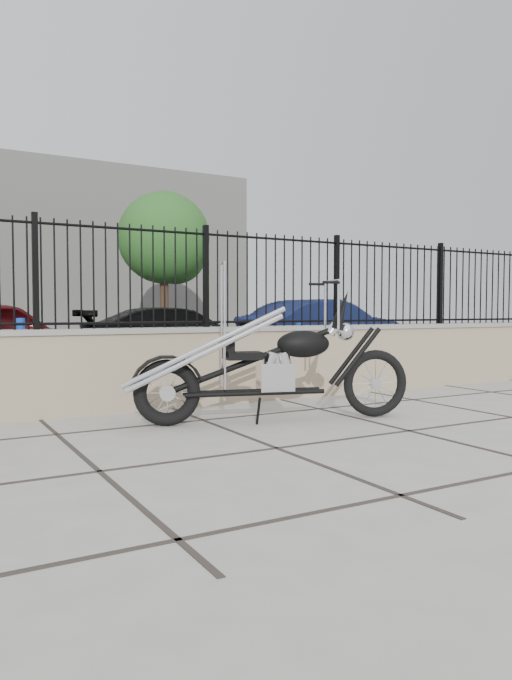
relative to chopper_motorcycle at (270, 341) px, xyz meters
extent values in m
plane|color=#99968E|center=(0.92, -1.09, -0.84)|extent=(90.00, 90.00, 0.00)
plane|color=black|center=(0.92, 11.41, -0.84)|extent=(30.00, 30.00, 0.00)
cube|color=gray|center=(0.92, 1.41, -0.36)|extent=(14.00, 0.36, 0.96)
cube|color=black|center=(0.92, 1.41, 0.72)|extent=(14.00, 0.08, 1.20)
cube|color=beige|center=(0.92, 25.41, 3.16)|extent=(22.00, 6.00, 8.00)
imported|color=black|center=(1.69, 6.65, -0.23)|extent=(4.36, 2.07, 1.23)
imported|color=#10193D|center=(5.50, 6.70, -0.13)|extent=(4.46, 1.96, 1.42)
cylinder|color=#0B39A9|center=(-1.86, 4.05, -0.32)|extent=(0.13, 0.13, 1.05)
cylinder|color=blue|center=(2.99, 3.97, -0.38)|extent=(0.14, 0.14, 0.93)
cylinder|color=#0B17B2|center=(7.47, 3.61, -0.40)|extent=(0.14, 0.14, 0.88)
cylinder|color=#382619|center=(4.87, 15.86, 0.74)|extent=(0.32, 0.32, 3.17)
sphere|color=#296F2A|center=(4.87, 15.86, 3.17)|extent=(3.38, 3.38, 3.38)
camera|label=1|loc=(-3.22, -5.40, 0.32)|focal=32.00mm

